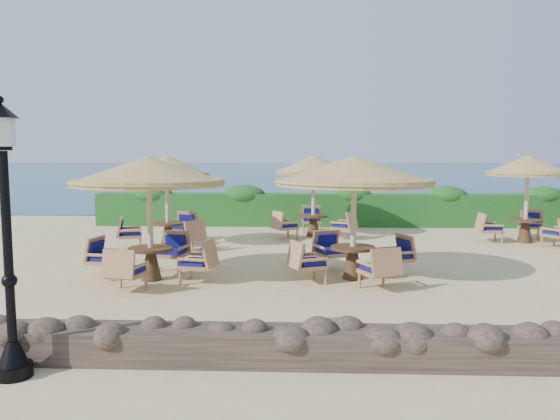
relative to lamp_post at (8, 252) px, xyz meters
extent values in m
plane|color=#D5C187|center=(4.80, 6.80, -1.55)|extent=(120.00, 120.00, 0.00)
plane|color=navy|center=(4.80, 76.80, -1.55)|extent=(160.00, 160.00, 0.00)
cube|color=#17491A|center=(4.80, 14.00, -0.95)|extent=(18.00, 0.90, 1.20)
cube|color=brown|center=(4.80, 0.60, -1.33)|extent=(15.00, 0.65, 0.44)
cylinder|color=black|center=(0.00, 0.00, -1.47)|extent=(0.44, 0.44, 0.16)
cone|color=black|center=(0.00, 0.00, -1.25)|extent=(0.36, 0.36, 0.30)
cylinder|color=black|center=(0.00, 0.00, 0.00)|extent=(0.11, 0.11, 2.40)
cylinder|color=silver|center=(0.00, 0.00, 1.43)|extent=(0.30, 0.30, 0.36)
cone|color=black|center=(0.00, 0.00, 1.67)|extent=(0.40, 0.40, 0.18)
cylinder|color=beige|center=(0.27, 5.10, -0.35)|extent=(0.12, 0.12, 2.40)
cone|color=olive|center=(0.27, 5.10, 0.83)|extent=(3.26, 3.26, 0.55)
cylinder|color=olive|center=(0.27, 5.10, 0.55)|extent=(3.19, 3.19, 0.14)
cylinder|color=#4A301A|center=(0.27, 5.10, -0.87)|extent=(0.96, 0.96, 0.06)
cone|color=#4A301A|center=(0.27, 5.10, -1.22)|extent=(0.44, 0.44, 0.64)
cylinder|color=beige|center=(4.60, 5.41, -0.35)|extent=(0.12, 0.12, 2.40)
cone|color=olive|center=(4.60, 5.41, 0.83)|extent=(3.42, 3.42, 0.55)
cylinder|color=olive|center=(4.60, 5.41, 0.55)|extent=(3.36, 3.36, 0.14)
cylinder|color=#4A301A|center=(4.60, 5.41, -0.87)|extent=(0.96, 0.96, 0.06)
cone|color=#4A301A|center=(4.60, 5.41, -1.22)|extent=(0.44, 0.44, 0.64)
cylinder|color=beige|center=(-0.40, 9.25, -0.35)|extent=(0.12, 0.12, 2.40)
cone|color=olive|center=(-0.40, 9.25, 0.83)|extent=(2.46, 2.46, 0.55)
cylinder|color=olive|center=(-0.40, 9.25, 0.55)|extent=(2.41, 2.41, 0.14)
cylinder|color=#4A301A|center=(-0.40, 9.25, -0.87)|extent=(0.96, 0.96, 0.06)
cone|color=#4A301A|center=(-0.40, 9.25, -1.22)|extent=(0.44, 0.44, 0.64)
cylinder|color=beige|center=(3.86, 11.38, -0.35)|extent=(0.12, 0.12, 2.40)
cone|color=olive|center=(3.86, 11.38, 0.83)|extent=(2.46, 2.46, 0.55)
cylinder|color=olive|center=(3.86, 11.38, 0.55)|extent=(2.41, 2.41, 0.14)
cylinder|color=#4A301A|center=(3.86, 11.38, -0.87)|extent=(0.96, 0.96, 0.06)
cone|color=#4A301A|center=(3.86, 11.38, -1.22)|extent=(0.44, 0.44, 0.64)
cylinder|color=beige|center=(10.28, 10.46, -0.35)|extent=(0.12, 0.12, 2.40)
cone|color=olive|center=(10.28, 10.46, 0.83)|extent=(2.47, 2.47, 0.55)
cylinder|color=olive|center=(10.28, 10.46, 0.55)|extent=(2.42, 2.42, 0.14)
cylinder|color=#4A301A|center=(10.28, 10.46, -0.87)|extent=(0.96, 0.96, 0.06)
cone|color=#4A301A|center=(10.28, 10.46, -1.22)|extent=(0.44, 0.44, 0.64)
camera|label=1|loc=(3.52, -6.27, 1.18)|focal=35.00mm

